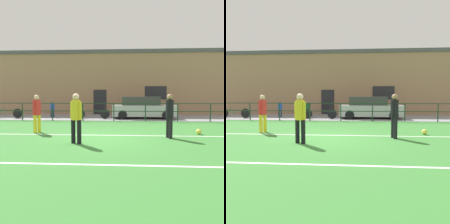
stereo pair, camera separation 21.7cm
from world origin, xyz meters
TOP-DOWN VIEW (x-y plane):
  - ground at (0.00, 0.00)m, footprint 60.00×44.00m
  - field_line_touchline at (0.00, 0.67)m, footprint 36.00×0.11m
  - field_line_hash at (0.00, -3.49)m, footprint 36.00×0.11m
  - pavement_strip at (0.00, 8.50)m, footprint 48.00×5.00m
  - perimeter_fence at (0.00, 6.00)m, footprint 36.07×0.07m
  - clubhouse_facade at (0.00, 12.20)m, footprint 28.00×2.56m
  - player_goalkeeper at (2.51, 0.21)m, footprint 0.30×0.46m
  - player_striker at (-3.10, 1.14)m, footprint 0.29×0.43m
  - player_winger at (-0.86, -1.06)m, footprint 0.44×0.30m
  - soccer_ball_match at (3.91, 1.15)m, footprint 0.23×0.23m
  - spectator_child at (-4.64, 8.00)m, footprint 0.33×0.21m
  - parked_car_red at (1.95, 7.84)m, footprint 4.32×1.92m
  - bicycle_parked_0 at (-7.72, 7.20)m, footprint 2.30×0.04m
  - bicycle_parked_1 at (-1.55, 7.20)m, footprint 2.37×0.04m
  - trash_bin_0 at (-2.78, 8.33)m, footprint 0.63×0.54m

SIDE VIEW (x-z plane):
  - ground at x=0.00m, z-range -0.04..0.00m
  - field_line_touchline at x=0.00m, z-range 0.00..0.00m
  - field_line_hash at x=0.00m, z-range 0.00..0.00m
  - pavement_strip at x=0.00m, z-range 0.00..0.02m
  - soccer_ball_match at x=3.91m, z-range 0.00..0.23m
  - bicycle_parked_1 at x=-1.55m, z-range -0.01..0.73m
  - bicycle_parked_0 at x=-7.72m, z-range -0.01..0.75m
  - trash_bin_0 at x=-2.78m, z-range 0.02..1.06m
  - spectator_child at x=-4.64m, z-range 0.10..1.31m
  - parked_car_red at x=1.95m, z-range -0.02..1.50m
  - perimeter_fence at x=0.00m, z-range 0.17..1.32m
  - player_striker at x=-3.10m, z-range 0.11..1.78m
  - player_goalkeeper at x=2.51m, z-range 0.12..1.83m
  - player_winger at x=-0.86m, z-range 0.12..1.84m
  - clubhouse_facade at x=0.00m, z-range 0.01..5.46m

